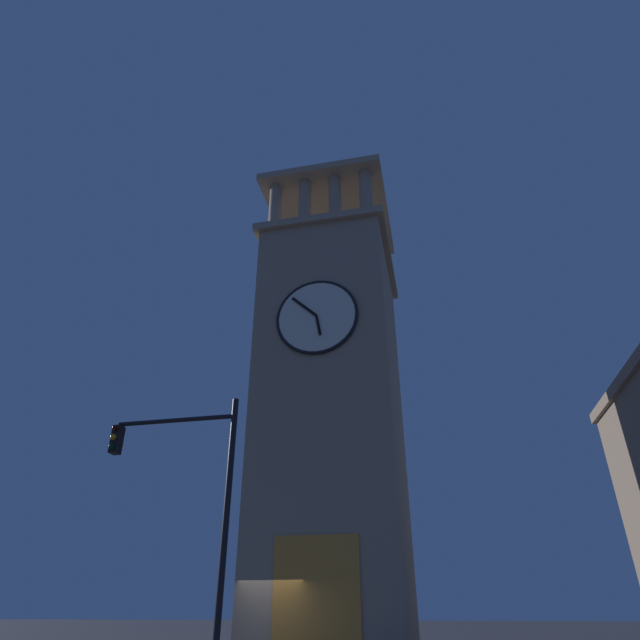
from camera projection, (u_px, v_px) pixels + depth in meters
clocktower at (334, 413)px, 25.95m from camera, size 6.79×8.51×26.20m
traffic_signal_near at (189, 486)px, 13.04m from camera, size 3.50×0.41×6.41m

